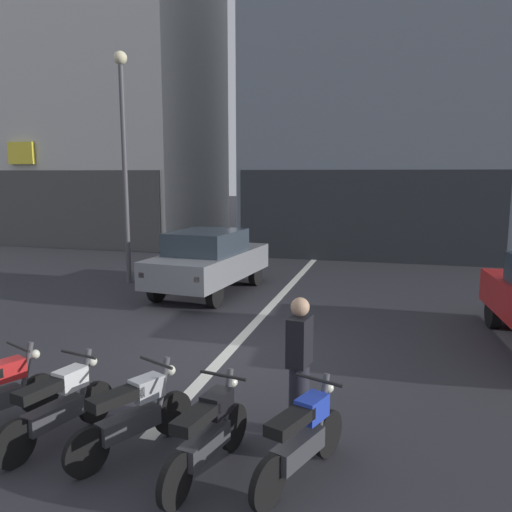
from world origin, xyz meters
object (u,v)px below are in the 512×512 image
at_px(motorcycle_white_row_left_mid, 58,405).
at_px(motorcycle_black_row_right_mid, 208,433).
at_px(motorcycle_blue_row_rightmost, 302,438).
at_px(person_by_motorcycles, 299,365).
at_px(street_lamp, 124,144).
at_px(motorcycle_silver_row_centre, 134,414).
at_px(car_grey_crossing_near, 209,260).

xyz_separation_m(motorcycle_white_row_left_mid, motorcycle_black_row_right_mid, (1.88, -0.18, 0.00)).
distance_m(motorcycle_blue_row_rightmost, person_by_motorcycles, 1.02).
xyz_separation_m(street_lamp, person_by_motorcycles, (6.20, -7.30, -3.02)).
bearing_deg(motorcycle_blue_row_rightmost, motorcycle_silver_row_centre, 178.90).
height_order(motorcycle_white_row_left_mid, motorcycle_blue_row_rightmost, same).
height_order(car_grey_crossing_near, motorcycle_silver_row_centre, car_grey_crossing_near).
bearing_deg(person_by_motorcycles, car_grey_crossing_near, 118.14).
relative_size(motorcycle_silver_row_centre, motorcycle_black_row_right_mid, 0.93).
height_order(street_lamp, motorcycle_black_row_right_mid, street_lamp).
bearing_deg(motorcycle_white_row_left_mid, car_grey_crossing_near, 96.92).
bearing_deg(street_lamp, motorcycle_blue_row_rightmost, -52.11).
bearing_deg(motorcycle_white_row_left_mid, motorcycle_blue_row_rightmost, -0.46).
height_order(motorcycle_blue_row_rightmost, person_by_motorcycles, person_by_motorcycles).
bearing_deg(motorcycle_blue_row_rightmost, motorcycle_white_row_left_mid, 179.54).
distance_m(motorcycle_silver_row_centre, motorcycle_blue_row_rightmost, 1.88).
xyz_separation_m(motorcycle_black_row_right_mid, motorcycle_blue_row_rightmost, (0.94, 0.15, 0.00)).
bearing_deg(motorcycle_silver_row_centre, car_grey_crossing_near, 103.89).
xyz_separation_m(street_lamp, motorcycle_black_row_right_mid, (5.45, -8.37, -3.41)).
bearing_deg(car_grey_crossing_near, motorcycle_white_row_left_mid, -83.08).
relative_size(street_lamp, motorcycle_silver_row_centre, 4.10).
relative_size(car_grey_crossing_near, motorcycle_blue_row_rightmost, 2.70).
distance_m(motorcycle_silver_row_centre, motorcycle_black_row_right_mid, 0.96).
xyz_separation_m(street_lamp, motorcycle_silver_row_centre, (4.52, -8.18, -3.41)).
bearing_deg(motorcycle_blue_row_rightmost, motorcycle_black_row_right_mid, -170.71).
bearing_deg(car_grey_crossing_near, person_by_motorcycles, -61.86).
height_order(motorcycle_white_row_left_mid, person_by_motorcycles, person_by_motorcycles).
xyz_separation_m(motorcycle_white_row_left_mid, motorcycle_blue_row_rightmost, (2.83, -0.02, 0.00)).
xyz_separation_m(car_grey_crossing_near, motorcycle_white_row_left_mid, (0.91, -7.52, -0.43)).
xyz_separation_m(motorcycle_silver_row_centre, motorcycle_blue_row_rightmost, (1.88, -0.04, 0.00)).
bearing_deg(motorcycle_black_row_right_mid, motorcycle_silver_row_centre, 168.51).
distance_m(street_lamp, motorcycle_black_row_right_mid, 10.56).
height_order(car_grey_crossing_near, motorcycle_white_row_left_mid, car_grey_crossing_near).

